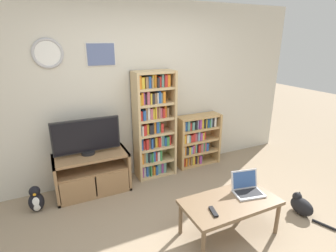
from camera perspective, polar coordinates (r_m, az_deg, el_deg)
name	(u,v)px	position (r m, az deg, el deg)	size (l,w,h in m)	color
ground_plane	(201,250)	(3.00, 7.15, -25.26)	(18.00, 18.00, 0.00)	gray
wall_back	(135,92)	(3.95, -7.10, 7.28)	(5.63, 0.09, 2.60)	beige
tv_stand	(93,173)	(3.85, -16.08, -9.83)	(0.99, 0.47, 0.57)	#9E754C
television	(87,137)	(3.67, -17.30, -2.22)	(0.89, 0.18, 0.50)	black
bookshelf_tall	(153,125)	(3.97, -3.37, 0.21)	(0.61, 0.32, 1.64)	tan
bookshelf_short	(196,140)	(4.45, 6.09, -2.95)	(0.75, 0.27, 0.87)	tan
coffee_table	(230,204)	(3.01, 13.38, -16.22)	(1.04, 0.54, 0.42)	brown
laptop	(247,188)	(3.14, 16.77, -12.71)	(0.36, 0.31, 0.23)	silver
remote_near_laptop	(213,211)	(2.78, 9.81, -17.83)	(0.08, 0.17, 0.02)	black
cat	(301,205)	(3.76, 26.98, -15.13)	(0.20, 0.55, 0.26)	black
penguin_figurine	(36,200)	(3.77, -26.78, -14.19)	(0.18, 0.17, 0.34)	black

